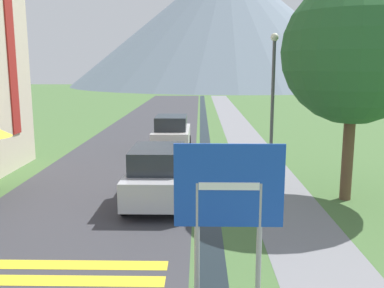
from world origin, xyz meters
name	(u,v)px	position (x,y,z in m)	size (l,w,h in m)	color
ground_plane	(184,145)	(0.00, 20.00, 0.00)	(160.00, 160.00, 0.00)	#476B38
road	(157,122)	(-2.50, 30.00, 0.00)	(6.40, 60.00, 0.01)	#38383D
footpath	(234,122)	(3.60, 30.00, 0.00)	(2.20, 60.00, 0.01)	slate
drainage_channel	(204,122)	(1.20, 30.00, 0.00)	(0.60, 60.00, 0.00)	black
mountain_distant	(226,23)	(6.71, 95.75, 13.86)	(69.23, 69.23, 27.73)	slate
road_sign	(229,198)	(1.44, 4.07, 1.94)	(1.99, 0.11, 2.94)	#9E9EA3
parked_car_near	(158,175)	(-0.40, 9.73, 0.91)	(1.96, 4.06, 1.82)	#B2B2B7
parked_car_far	(172,133)	(-0.54, 18.26, 0.91)	(1.91, 3.97, 1.82)	silver
streetlamp	(273,98)	(3.46, 11.73, 3.19)	(0.28, 0.28, 5.41)	#515156
tree_by_path	(355,52)	(5.68, 10.19, 4.72)	(4.50, 4.50, 6.99)	brown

